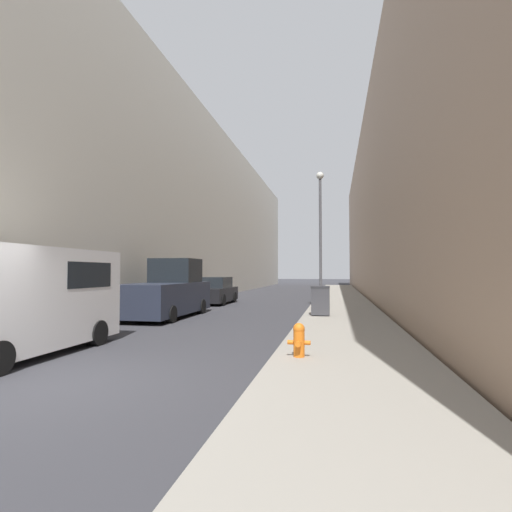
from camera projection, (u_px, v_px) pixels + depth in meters
The scene contains 10 objects.
ground_plane at pixel (47, 388), 6.47m from camera, with size 200.00×200.00×0.00m, color #333338.
sidewalk_right at pixel (342, 303), 23.14m from camera, with size 3.28×60.00×0.15m.
building_left_glass at pixel (159, 216), 34.22m from camera, with size 12.00×60.00×13.34m.
building_right_stone at pixel (445, 208), 29.73m from camera, with size 12.00×60.00×13.33m.
fire_hydrant at pixel (299, 339), 8.11m from camera, with size 0.47×0.35×0.69m.
trash_bin at pixel (321, 300), 15.82m from camera, with size 0.73×0.71×1.16m.
lamppost at pixel (320, 229), 20.02m from camera, with size 0.37×0.37×6.77m.
white_van at pixel (25, 296), 8.99m from camera, with size 2.02×4.98×2.42m.
pickup_truck at pixel (168, 293), 16.70m from camera, with size 2.11×5.46×2.45m.
parked_sedan_near at pixel (216, 291), 23.51m from camera, with size 1.80×4.13×1.57m.
Camera 1 is at (4.61, -5.76, 1.88)m, focal length 28.00 mm.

